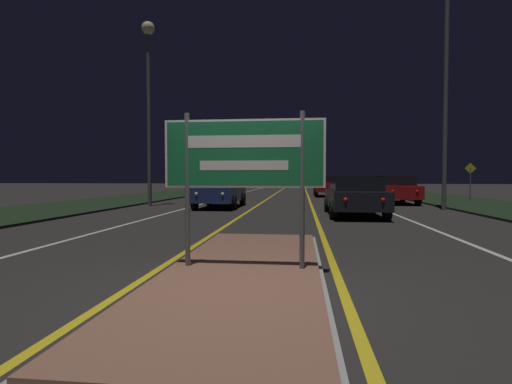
# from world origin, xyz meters

# --- Properties ---
(ground_plane) EXTENTS (160.00, 160.00, 0.00)m
(ground_plane) POSITION_xyz_m (0.00, 0.00, 0.00)
(ground_plane) COLOR #282623
(median_island) EXTENTS (2.20, 6.57, 0.10)m
(median_island) POSITION_xyz_m (0.00, 0.84, 0.04)
(median_island) COLOR #999993
(median_island) RESTS_ON ground_plane
(verge_left) EXTENTS (5.00, 100.00, 0.08)m
(verge_left) POSITION_xyz_m (-9.50, 20.00, 0.04)
(verge_left) COLOR black
(verge_left) RESTS_ON ground_plane
(verge_right) EXTENTS (5.00, 100.00, 0.08)m
(verge_right) POSITION_xyz_m (9.50, 20.00, 0.04)
(verge_right) COLOR black
(verge_right) RESTS_ON ground_plane
(centre_line_yellow_left) EXTENTS (0.12, 70.00, 0.01)m
(centre_line_yellow_left) POSITION_xyz_m (-1.29, 25.00, 0.00)
(centre_line_yellow_left) COLOR gold
(centre_line_yellow_left) RESTS_ON ground_plane
(centre_line_yellow_right) EXTENTS (0.12, 70.00, 0.01)m
(centre_line_yellow_right) POSITION_xyz_m (1.29, 25.00, 0.00)
(centre_line_yellow_right) COLOR gold
(centre_line_yellow_right) RESTS_ON ground_plane
(lane_line_white_left) EXTENTS (0.12, 70.00, 0.01)m
(lane_line_white_left) POSITION_xyz_m (-4.20, 25.00, 0.00)
(lane_line_white_left) COLOR silver
(lane_line_white_left) RESTS_ON ground_plane
(lane_line_white_right) EXTENTS (0.12, 70.00, 0.01)m
(lane_line_white_right) POSITION_xyz_m (4.20, 25.00, 0.00)
(lane_line_white_right) COLOR silver
(lane_line_white_right) RESTS_ON ground_plane
(edge_line_white_left) EXTENTS (0.10, 70.00, 0.01)m
(edge_line_white_left) POSITION_xyz_m (-7.20, 25.00, 0.00)
(edge_line_white_left) COLOR silver
(edge_line_white_left) RESTS_ON ground_plane
(edge_line_white_right) EXTENTS (0.10, 70.00, 0.01)m
(edge_line_white_right) POSITION_xyz_m (7.20, 25.00, 0.00)
(edge_line_white_right) COLOR silver
(edge_line_white_right) RESTS_ON ground_plane
(highway_sign) EXTENTS (2.24, 0.07, 2.16)m
(highway_sign) POSITION_xyz_m (0.00, 0.83, 1.60)
(highway_sign) COLOR #56565B
(highway_sign) RESTS_ON median_island
(streetlight_left_near) EXTENTS (0.61, 0.61, 8.61)m
(streetlight_left_near) POSITION_xyz_m (-6.33, 13.51, 6.02)
(streetlight_left_near) COLOR #56565B
(streetlight_left_near) RESTS_ON ground_plane
(streetlight_right_near) EXTENTS (0.49, 0.49, 9.68)m
(streetlight_right_near) POSITION_xyz_m (6.64, 12.51, 6.01)
(streetlight_right_near) COLOR #56565B
(streetlight_right_near) RESTS_ON ground_plane
(car_receding_0) EXTENTS (1.91, 4.53, 1.37)m
(car_receding_0) POSITION_xyz_m (2.67, 9.69, 0.72)
(car_receding_0) COLOR black
(car_receding_0) RESTS_ON ground_plane
(car_receding_1) EXTENTS (1.91, 4.81, 1.43)m
(car_receding_1) POSITION_xyz_m (5.61, 16.85, 0.75)
(car_receding_1) COLOR maroon
(car_receding_1) RESTS_ON ground_plane
(car_receding_2) EXTENTS (1.98, 4.36, 1.46)m
(car_receding_2) POSITION_xyz_m (2.71, 24.01, 0.79)
(car_receding_2) COLOR maroon
(car_receding_2) RESTS_ON ground_plane
(car_receding_3) EXTENTS (2.00, 4.78, 1.43)m
(car_receding_3) POSITION_xyz_m (5.72, 34.84, 0.76)
(car_receding_3) COLOR black
(car_receding_3) RESTS_ON ground_plane
(car_approaching_0) EXTENTS (1.86, 4.35, 1.47)m
(car_approaching_0) POSITION_xyz_m (-2.82, 13.01, 0.76)
(car_approaching_0) COLOR navy
(car_approaching_0) RESTS_ON ground_plane
(warning_sign) EXTENTS (0.60, 0.06, 2.07)m
(warning_sign) POSITION_xyz_m (10.09, 18.58, 1.33)
(warning_sign) COLOR #56565B
(warning_sign) RESTS_ON verge_right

